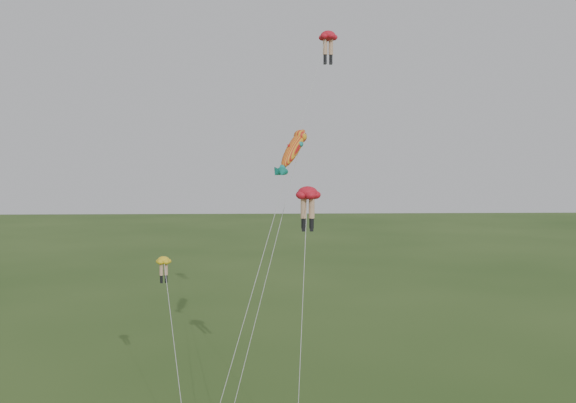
{
  "coord_description": "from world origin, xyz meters",
  "views": [
    {
      "loc": [
        1.23,
        -33.99,
        15.72
      ],
      "look_at": [
        2.82,
        6.0,
        13.06
      ],
      "focal_mm": 40.0,
      "sensor_mm": 36.0,
      "label": 1
    }
  ],
  "objects": [
    {
      "name": "legs_kite_red_mid",
      "position": [
        3.82,
        2.81,
        13.4
      ],
      "size": [
        1.8,
        5.58,
        14.15
      ],
      "rotation": [
        0.0,
        0.0,
        -0.01
      ],
      "color": "red",
      "rests_on": "ground"
    },
    {
      "name": "fish_kite",
      "position": [
        3.15,
        6.17,
        16.28
      ],
      "size": [
        5.48,
        7.85,
        17.87
      ],
      "rotation": [
        0.86,
        0.0,
        -0.76
      ],
      "color": "#FFAF20",
      "rests_on": "ground"
    },
    {
      "name": "legs_kite_yellow",
      "position": [
        -4.83,
        5.39,
        8.9
      ],
      "size": [
        3.14,
        8.81,
        9.68
      ],
      "rotation": [
        0.0,
        0.0,
        0.38
      ],
      "color": "yellow",
      "rests_on": "ground"
    },
    {
      "name": "legs_kite_red_high",
      "position": [
        5.58,
        10.23,
        23.47
      ],
      "size": [
        8.48,
        13.01,
        24.51
      ],
      "rotation": [
        0.0,
        0.0,
        0.16
      ],
      "color": "red",
      "rests_on": "ground"
    }
  ]
}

